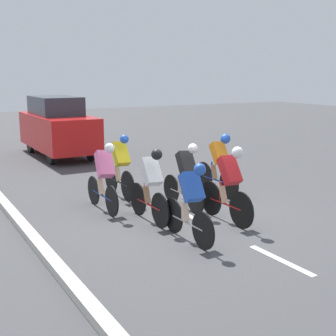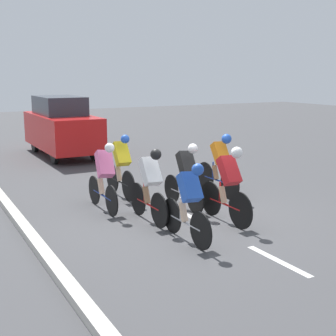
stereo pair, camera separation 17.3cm
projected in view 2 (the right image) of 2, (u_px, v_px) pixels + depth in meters
name	position (u px, v px, depth m)	size (l,w,h in m)	color
ground_plane	(188.00, 216.00, 9.71)	(60.00, 60.00, 0.00)	#424244
lane_stripe_near	(278.00, 261.00, 7.35)	(0.12, 1.40, 0.01)	white
lane_stripe_mid	(177.00, 210.00, 10.10)	(0.12, 1.40, 0.01)	white
lane_stripe_far	(119.00, 181.00, 12.85)	(0.12, 1.40, 0.01)	white
curb	(26.00, 230.00, 8.58)	(0.20, 27.75, 0.14)	beige
cyclist_yellow	(121.00, 165.00, 11.01)	(0.33, 1.69, 1.53)	black
cyclist_pink	(104.00, 175.00, 9.93)	(0.38, 1.69, 1.50)	black
cyclist_blue	(189.00, 200.00, 8.05)	(0.36, 1.63, 1.44)	black
cyclist_black	(185.00, 174.00, 10.05)	(0.36, 1.66, 1.47)	black
cyclist_red	(228.00, 183.00, 9.10)	(0.33, 1.72, 1.55)	black
cyclist_orange	(220.00, 163.00, 11.19)	(0.34, 1.76, 1.52)	black
cyclist_white	(150.00, 184.00, 9.15)	(0.34, 1.63, 1.50)	black
support_car	(62.00, 126.00, 16.60)	(1.70, 4.38, 2.11)	black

